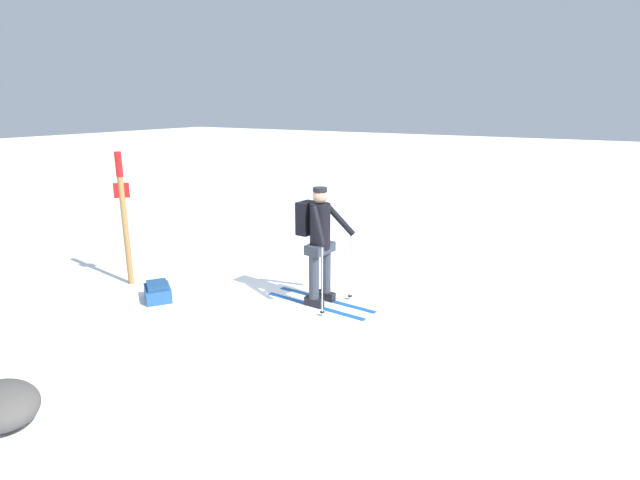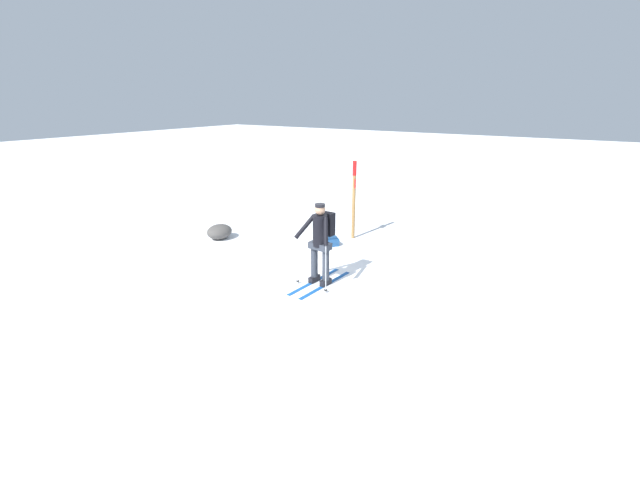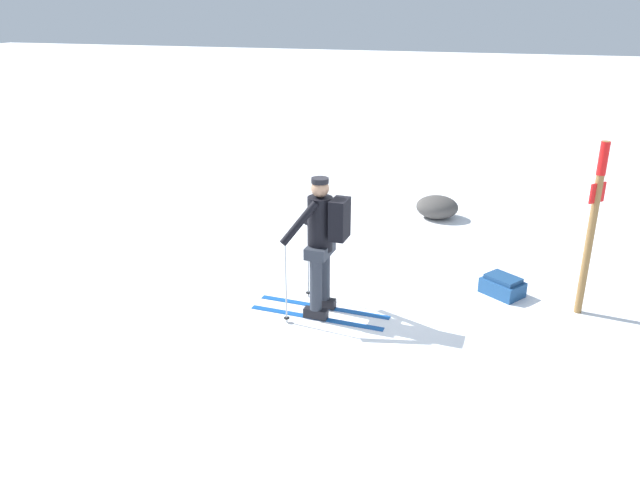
{
  "view_description": "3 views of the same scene",
  "coord_description": "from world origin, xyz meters",
  "px_view_note": "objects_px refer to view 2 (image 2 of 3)",
  "views": [
    {
      "loc": [
        -4.16,
        5.42,
        2.95
      ],
      "look_at": [
        -0.56,
        -0.61,
        0.99
      ],
      "focal_mm": 28.0,
      "sensor_mm": 36.0,
      "label": 1
    },
    {
      "loc": [
        -7.68,
        -5.2,
        3.84
      ],
      "look_at": [
        -0.56,
        -0.61,
        0.99
      ],
      "focal_mm": 24.0,
      "sensor_mm": 36.0,
      "label": 2
    },
    {
      "loc": [
        1.34,
        -7.37,
        3.74
      ],
      "look_at": [
        -0.56,
        -0.61,
        0.99
      ],
      "focal_mm": 35.0,
      "sensor_mm": 36.0,
      "label": 3
    }
  ],
  "objects_px": {
    "dropped_backpack": "(328,241)",
    "trail_marker": "(354,194)",
    "skier": "(321,239)",
    "rock_boulder": "(220,232)"
  },
  "relations": [
    {
      "from": "dropped_backpack",
      "to": "trail_marker",
      "type": "distance_m",
      "value": 1.51
    },
    {
      "from": "skier",
      "to": "dropped_backpack",
      "type": "bearing_deg",
      "value": 28.08
    },
    {
      "from": "rock_boulder",
      "to": "dropped_backpack",
      "type": "bearing_deg",
      "value": -68.17
    },
    {
      "from": "skier",
      "to": "rock_boulder",
      "type": "relative_size",
      "value": 2.36
    },
    {
      "from": "skier",
      "to": "rock_boulder",
      "type": "distance_m",
      "value": 4.27
    },
    {
      "from": "rock_boulder",
      "to": "skier",
      "type": "bearing_deg",
      "value": -104.07
    },
    {
      "from": "rock_boulder",
      "to": "trail_marker",
      "type": "bearing_deg",
      "value": -56.43
    },
    {
      "from": "dropped_backpack",
      "to": "skier",
      "type": "bearing_deg",
      "value": -151.92
    },
    {
      "from": "dropped_backpack",
      "to": "trail_marker",
      "type": "bearing_deg",
      "value": -15.34
    },
    {
      "from": "trail_marker",
      "to": "rock_boulder",
      "type": "bearing_deg",
      "value": 123.57
    }
  ]
}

